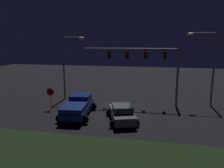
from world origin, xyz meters
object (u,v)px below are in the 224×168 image
(street_lamp_left, at_px, (68,59))
(street_lamp_right, at_px, (208,59))
(traffic_signal_gantry, at_px, (146,59))
(car_sedan, at_px, (122,113))
(pickup_truck, at_px, (78,105))
(stop_sign, at_px, (50,95))

(street_lamp_left, relative_size, street_lamp_right, 0.95)
(traffic_signal_gantry, bearing_deg, car_sedan, -106.23)
(pickup_truck, xyz_separation_m, car_sedan, (4.25, -0.69, -0.26))
(stop_sign, bearing_deg, street_lamp_right, 16.33)
(traffic_signal_gantry, bearing_deg, street_lamp_left, 176.46)
(street_lamp_left, bearing_deg, stop_sign, -93.46)
(pickup_truck, bearing_deg, traffic_signal_gantry, -55.04)
(car_sedan, relative_size, street_lamp_left, 0.63)
(car_sedan, distance_m, street_lamp_left, 10.56)
(street_lamp_right, xyz_separation_m, stop_sign, (-15.80, -4.63, -3.47))
(street_lamp_left, distance_m, street_lamp_right, 15.54)
(traffic_signal_gantry, bearing_deg, pickup_truck, -139.51)
(traffic_signal_gantry, relative_size, street_lamp_left, 1.37)
(traffic_signal_gantry, xyz_separation_m, stop_sign, (-9.36, -3.75, -3.47))
(pickup_truck, height_order, stop_sign, stop_sign)
(pickup_truck, xyz_separation_m, stop_sign, (-3.44, 1.31, 0.56))
(car_sedan, xyz_separation_m, traffic_signal_gantry, (1.67, 5.75, 4.29))
(pickup_truck, height_order, street_lamp_left, street_lamp_left)
(stop_sign, bearing_deg, street_lamp_left, 86.54)
(pickup_truck, distance_m, car_sedan, 4.31)
(car_sedan, height_order, street_lamp_left, street_lamp_left)
(pickup_truck, relative_size, street_lamp_left, 0.74)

